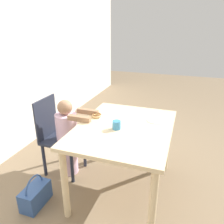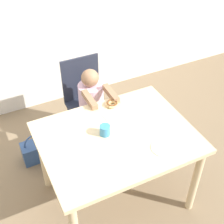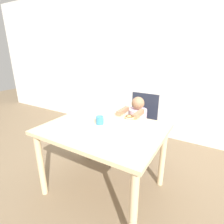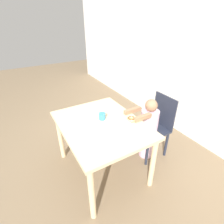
{
  "view_description": "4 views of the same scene",
  "coord_description": "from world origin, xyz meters",
  "views": [
    {
      "loc": [
        -1.78,
        -0.5,
        1.61
      ],
      "look_at": [
        0.02,
        0.13,
        0.85
      ],
      "focal_mm": 35.0,
      "sensor_mm": 36.0,
      "label": 1
    },
    {
      "loc": [
        -0.75,
        -1.46,
        2.32
      ],
      "look_at": [
        0.02,
        0.13,
        0.85
      ],
      "focal_mm": 50.0,
      "sensor_mm": 36.0,
      "label": 2
    },
    {
      "loc": [
        0.85,
        -1.27,
        1.41
      ],
      "look_at": [
        0.02,
        0.13,
        0.85
      ],
      "focal_mm": 28.0,
      "sensor_mm": 36.0,
      "label": 3
    },
    {
      "loc": [
        1.48,
        -0.74,
        1.8
      ],
      "look_at": [
        0.02,
        0.13,
        0.85
      ],
      "focal_mm": 28.0,
      "sensor_mm": 36.0,
      "label": 4
    }
  ],
  "objects": [
    {
      "name": "donut",
      "position": [
        0.12,
        0.33,
        0.74
      ],
      "size": [
        0.11,
        0.11,
        0.03
      ],
      "color": "#DBB270",
      "rests_on": "dining_table"
    },
    {
      "name": "ground_plane",
      "position": [
        0.0,
        0.0,
        0.0
      ],
      "size": [
        12.0,
        12.0,
        0.0
      ],
      "primitive_type": "plane",
      "color": "#7A664C"
    },
    {
      "name": "dining_table",
      "position": [
        0.0,
        0.0,
        0.63
      ],
      "size": [
        1.12,
        0.87,
        0.73
      ],
      "color": "beige",
      "rests_on": "ground_plane"
    },
    {
      "name": "wall_back",
      "position": [
        0.0,
        1.58,
        1.25
      ],
      "size": [
        8.0,
        0.05,
        2.5
      ],
      "color": "silver",
      "rests_on": "ground_plane"
    },
    {
      "name": "cup",
      "position": [
        -0.07,
        0.05,
        0.77
      ],
      "size": [
        0.08,
        0.08,
        0.08
      ],
      "color": "teal",
      "rests_on": "dining_table"
    },
    {
      "name": "child_figure",
      "position": [
        0.07,
        0.67,
        0.45
      ],
      "size": [
        0.25,
        0.45,
        0.89
      ],
      "color": "silver",
      "rests_on": "ground_plane"
    },
    {
      "name": "napkin",
      "position": [
        0.12,
        0.18,
        0.73
      ],
      "size": [
        0.23,
        0.23,
        0.0
      ],
      "color": "white",
      "rests_on": "dining_table"
    },
    {
      "name": "plate",
      "position": [
        0.23,
        -0.25,
        0.73
      ],
      "size": [
        0.16,
        0.16,
        0.01
      ],
      "color": "white",
      "rests_on": "dining_table"
    },
    {
      "name": "chair",
      "position": [
        0.07,
        0.79,
        0.44
      ],
      "size": [
        0.37,
        0.42,
        0.88
      ],
      "color": "#232838",
      "rests_on": "ground_plane"
    },
    {
      "name": "handbag",
      "position": [
        -0.48,
        0.72,
        0.11
      ],
      "size": [
        0.3,
        0.16,
        0.32
      ],
      "color": "#2D4C84",
      "rests_on": "ground_plane"
    }
  ]
}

